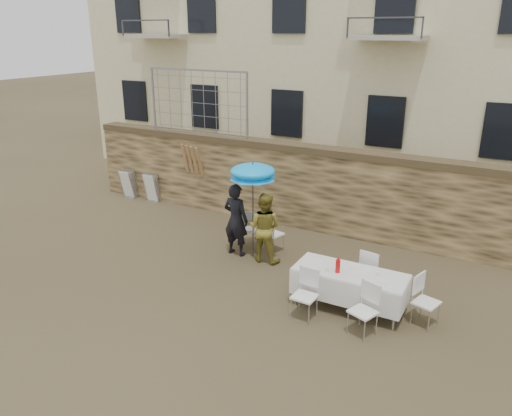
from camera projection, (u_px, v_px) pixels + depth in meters
The scene contains 17 objects.
ground at pixel (184, 306), 9.67m from camera, with size 80.00×80.00×0.00m, color brown.
stone_wall at pixel (293, 185), 13.43m from camera, with size 13.00×0.50×2.20m, color brown.
chain_link_fence at pixel (198, 103), 14.11m from camera, with size 3.20×0.06×1.80m, color gray, non-canonical shape.
man_suit at pixel (236, 220), 11.64m from camera, with size 0.64×0.42×1.75m, color black.
woman_dress at pixel (264, 228), 11.32m from camera, with size 0.80×0.62×1.64m, color gold.
umbrella at pixel (253, 174), 11.16m from camera, with size 1.07×1.07×2.12m.
couple_chair_left at pixel (248, 227), 12.23m from camera, with size 0.48×0.48×0.96m, color white, non-canonical shape.
couple_chair_right at pixel (273, 233), 11.91m from camera, with size 0.48×0.48×0.96m, color white, non-canonical shape.
banquet_table at pixel (350, 274), 9.37m from camera, with size 2.10×0.85×0.78m.
soda_bottle at pixel (338, 266), 9.28m from camera, with size 0.09×0.09×0.26m, color red.
table_chair_front_left at pixel (305, 295), 9.10m from camera, with size 0.48×0.48×0.96m, color white, non-canonical shape.
table_chair_front_right at pixel (363, 311), 8.61m from camera, with size 0.48×0.48×0.96m, color white, non-canonical shape.
table_chair_back at pixel (372, 271), 10.03m from camera, with size 0.48×0.48×0.96m, color white, non-canonical shape.
table_chair_side at pixel (426, 301), 8.91m from camera, with size 0.48×0.48×0.96m, color white, non-canonical shape.
chair_stack_left at pixel (132, 183), 15.89m from camera, with size 0.46×0.40×0.92m, color white, non-canonical shape.
chair_stack_right at pixel (154, 187), 15.49m from camera, with size 0.46×0.32×0.92m, color white, non-canonical shape.
wood_planks at pixel (197, 176), 14.64m from camera, with size 0.70×0.20×2.00m, color #A37749, non-canonical shape.
Camera 1 is at (5.28, -6.76, 5.05)m, focal length 35.00 mm.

